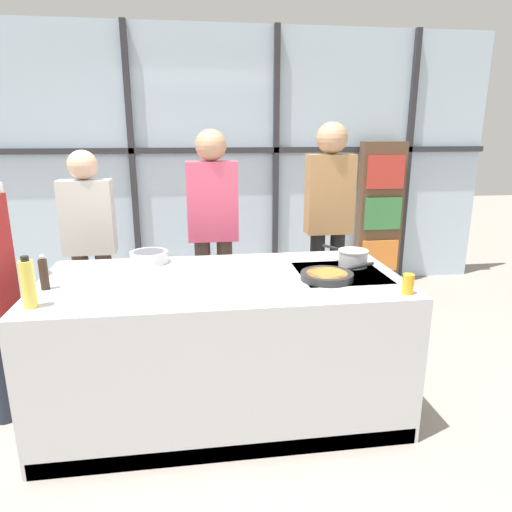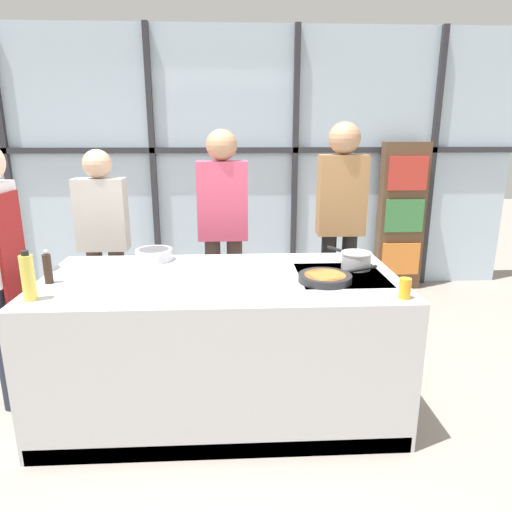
{
  "view_description": "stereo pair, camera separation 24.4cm",
  "coord_description": "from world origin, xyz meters",
  "px_view_note": "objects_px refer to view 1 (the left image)",
  "views": [
    {
      "loc": [
        -0.16,
        -2.62,
        1.74
      ],
      "look_at": [
        0.22,
        0.1,
        0.99
      ],
      "focal_mm": 32.0,
      "sensor_mm": 36.0,
      "label": 1
    },
    {
      "loc": [
        0.08,
        -2.64,
        1.74
      ],
      "look_at": [
        0.22,
        0.1,
        0.99
      ],
      "focal_mm": 32.0,
      "sensor_mm": 36.0,
      "label": 2
    }
  ],
  "objects_px": {
    "juice_glass_near": "(408,284)",
    "mixing_bowl": "(149,257)",
    "frying_pan": "(328,276)",
    "oil_bottle": "(28,284)",
    "saucepan": "(353,257)",
    "white_plate": "(142,271)",
    "spectator_center_left": "(213,223)",
    "spectator_center_right": "(329,214)",
    "pepper_grinder": "(44,273)",
    "spectator_far_left": "(90,238)"
  },
  "relations": [
    {
      "from": "frying_pan",
      "to": "mixing_bowl",
      "type": "bearing_deg",
      "value": 154.64
    },
    {
      "from": "frying_pan",
      "to": "mixing_bowl",
      "type": "distance_m",
      "value": 1.2
    },
    {
      "from": "spectator_center_left",
      "to": "spectator_center_right",
      "type": "bearing_deg",
      "value": -180.0
    },
    {
      "from": "spectator_center_right",
      "to": "white_plate",
      "type": "bearing_deg",
      "value": 30.28
    },
    {
      "from": "oil_bottle",
      "to": "pepper_grinder",
      "type": "relative_size",
      "value": 1.33
    },
    {
      "from": "spectator_far_left",
      "to": "oil_bottle",
      "type": "bearing_deg",
      "value": 89.66
    },
    {
      "from": "frying_pan",
      "to": "pepper_grinder",
      "type": "xyz_separation_m",
      "value": [
        -1.61,
        0.05,
        0.07
      ]
    },
    {
      "from": "spectator_center_left",
      "to": "spectator_center_right",
      "type": "relative_size",
      "value": 0.97
    },
    {
      "from": "spectator_far_left",
      "to": "oil_bottle",
      "type": "distance_m",
      "value": 1.38
    },
    {
      "from": "mixing_bowl",
      "to": "spectator_center_left",
      "type": "bearing_deg",
      "value": 54.49
    },
    {
      "from": "pepper_grinder",
      "to": "spectator_far_left",
      "type": "bearing_deg",
      "value": 89.06
    },
    {
      "from": "juice_glass_near",
      "to": "frying_pan",
      "type": "bearing_deg",
      "value": 140.19
    },
    {
      "from": "mixing_bowl",
      "to": "juice_glass_near",
      "type": "xyz_separation_m",
      "value": [
        1.44,
        -0.81,
        0.01
      ]
    },
    {
      "from": "spectator_center_right",
      "to": "mixing_bowl",
      "type": "xyz_separation_m",
      "value": [
        -1.43,
        -0.64,
        -0.14
      ]
    },
    {
      "from": "spectator_center_right",
      "to": "saucepan",
      "type": "relative_size",
      "value": 5.54
    },
    {
      "from": "oil_bottle",
      "to": "juice_glass_near",
      "type": "height_order",
      "value": "oil_bottle"
    },
    {
      "from": "spectator_center_right",
      "to": "spectator_center_left",
      "type": "bearing_deg",
      "value": 0.0
    },
    {
      "from": "saucepan",
      "to": "white_plate",
      "type": "relative_size",
      "value": 1.49
    },
    {
      "from": "juice_glass_near",
      "to": "mixing_bowl",
      "type": "bearing_deg",
      "value": 150.6
    },
    {
      "from": "spectator_center_left",
      "to": "frying_pan",
      "type": "xyz_separation_m",
      "value": [
        0.62,
        -1.16,
        -0.11
      ]
    },
    {
      "from": "spectator_far_left",
      "to": "spectator_center_right",
      "type": "bearing_deg",
      "value": -180.0
    },
    {
      "from": "spectator_center_left",
      "to": "white_plate",
      "type": "bearing_deg",
      "value": 60.3
    },
    {
      "from": "spectator_center_left",
      "to": "pepper_grinder",
      "type": "bearing_deg",
      "value": 48.12
    },
    {
      "from": "spectator_center_right",
      "to": "juice_glass_near",
      "type": "xyz_separation_m",
      "value": [
        0.01,
        -1.46,
        -0.13
      ]
    },
    {
      "from": "spectator_center_right",
      "to": "juice_glass_near",
      "type": "relative_size",
      "value": 16.38
    },
    {
      "from": "frying_pan",
      "to": "mixing_bowl",
      "type": "height_order",
      "value": "mixing_bowl"
    },
    {
      "from": "spectator_center_left",
      "to": "frying_pan",
      "type": "bearing_deg",
      "value": 118.26
    },
    {
      "from": "mixing_bowl",
      "to": "white_plate",
      "type": "bearing_deg",
      "value": -97.15
    },
    {
      "from": "pepper_grinder",
      "to": "juice_glass_near",
      "type": "xyz_separation_m",
      "value": [
        1.97,
        -0.35,
        -0.04
      ]
    },
    {
      "from": "spectator_center_left",
      "to": "pepper_grinder",
      "type": "xyz_separation_m",
      "value": [
        -0.99,
        -1.11,
        -0.04
      ]
    },
    {
      "from": "pepper_grinder",
      "to": "spectator_center_right",
      "type": "bearing_deg",
      "value": 29.37
    },
    {
      "from": "white_plate",
      "to": "mixing_bowl",
      "type": "distance_m",
      "value": 0.21
    },
    {
      "from": "white_plate",
      "to": "saucepan",
      "type": "bearing_deg",
      "value": -2.41
    },
    {
      "from": "spectator_center_right",
      "to": "oil_bottle",
      "type": "bearing_deg",
      "value": 35.26
    },
    {
      "from": "spectator_far_left",
      "to": "white_plate",
      "type": "xyz_separation_m",
      "value": [
        0.49,
        -0.85,
        -0.03
      ]
    },
    {
      "from": "oil_bottle",
      "to": "pepper_grinder",
      "type": "height_order",
      "value": "oil_bottle"
    },
    {
      "from": "white_plate",
      "to": "juice_glass_near",
      "type": "relative_size",
      "value": 1.99
    },
    {
      "from": "frying_pan",
      "to": "oil_bottle",
      "type": "xyz_separation_m",
      "value": [
        -1.6,
        -0.22,
        0.1
      ]
    },
    {
      "from": "mixing_bowl",
      "to": "pepper_grinder",
      "type": "relative_size",
      "value": 1.25
    },
    {
      "from": "frying_pan",
      "to": "pepper_grinder",
      "type": "bearing_deg",
      "value": 178.14
    },
    {
      "from": "spectator_far_left",
      "to": "pepper_grinder",
      "type": "distance_m",
      "value": 1.11
    },
    {
      "from": "spectator_far_left",
      "to": "white_plate",
      "type": "height_order",
      "value": "spectator_far_left"
    },
    {
      "from": "mixing_bowl",
      "to": "oil_bottle",
      "type": "height_order",
      "value": "oil_bottle"
    },
    {
      "from": "spectator_center_left",
      "to": "mixing_bowl",
      "type": "distance_m",
      "value": 0.8
    },
    {
      "from": "pepper_grinder",
      "to": "juice_glass_near",
      "type": "bearing_deg",
      "value": -10.1
    },
    {
      "from": "spectator_center_left",
      "to": "juice_glass_near",
      "type": "height_order",
      "value": "spectator_center_left"
    },
    {
      "from": "white_plate",
      "to": "mixing_bowl",
      "type": "relative_size",
      "value": 0.88
    },
    {
      "from": "saucepan",
      "to": "juice_glass_near",
      "type": "xyz_separation_m",
      "value": [
        0.12,
        -0.55,
        -0.0
      ]
    },
    {
      "from": "oil_bottle",
      "to": "pepper_grinder",
      "type": "bearing_deg",
      "value": 92.07
    },
    {
      "from": "spectator_far_left",
      "to": "juice_glass_near",
      "type": "bearing_deg",
      "value": 143.29
    }
  ]
}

